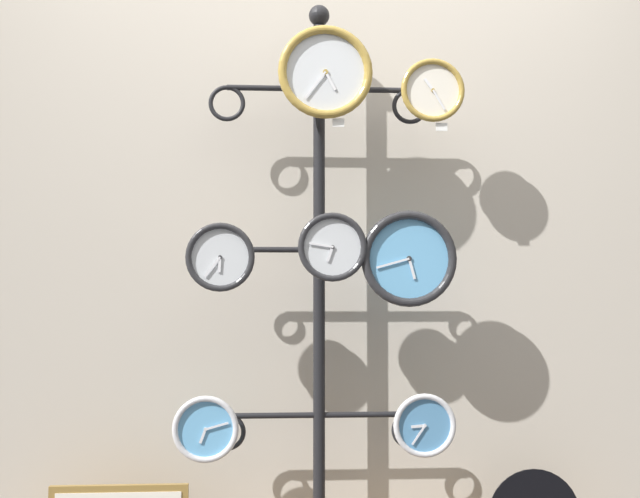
{
  "coord_description": "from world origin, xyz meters",
  "views": [
    {
      "loc": [
        -0.16,
        -2.21,
        0.97
      ],
      "look_at": [
        0.0,
        0.36,
        1.13
      ],
      "focal_mm": 42.0,
      "sensor_mm": 36.0,
      "label": 1
    }
  ],
  "objects_px": {
    "clock_top_center": "(325,72)",
    "clock_middle_left": "(220,257)",
    "clock_middle_center": "(332,247)",
    "clock_bottom_right": "(424,425)",
    "display_stand": "(319,361)",
    "clock_middle_right": "(409,259)",
    "clock_bottom_left": "(206,429)",
    "clock_top_right": "(432,91)"
  },
  "relations": [
    {
      "from": "clock_middle_left",
      "to": "clock_middle_right",
      "type": "height_order",
      "value": "clock_middle_right"
    },
    {
      "from": "display_stand",
      "to": "clock_middle_right",
      "type": "distance_m",
      "value": 0.47
    },
    {
      "from": "clock_top_center",
      "to": "clock_bottom_left",
      "type": "xyz_separation_m",
      "value": [
        -0.4,
        0.02,
        -1.2
      ]
    },
    {
      "from": "display_stand",
      "to": "clock_bottom_left",
      "type": "distance_m",
      "value": 0.45
    },
    {
      "from": "display_stand",
      "to": "clock_middle_right",
      "type": "height_order",
      "value": "display_stand"
    },
    {
      "from": "clock_middle_left",
      "to": "clock_bottom_right",
      "type": "xyz_separation_m",
      "value": [
        0.68,
        0.0,
        -0.56
      ]
    },
    {
      "from": "clock_top_center",
      "to": "clock_middle_left",
      "type": "height_order",
      "value": "clock_top_center"
    },
    {
      "from": "clock_top_right",
      "to": "clock_bottom_left",
      "type": "distance_m",
      "value": 1.39
    },
    {
      "from": "clock_top_center",
      "to": "clock_top_right",
      "type": "relative_size",
      "value": 1.45
    },
    {
      "from": "clock_bottom_right",
      "to": "display_stand",
      "type": "bearing_deg",
      "value": 162.9
    },
    {
      "from": "clock_bottom_left",
      "to": "display_stand",
      "type": "bearing_deg",
      "value": 12.65
    },
    {
      "from": "clock_top_center",
      "to": "clock_top_right",
      "type": "xyz_separation_m",
      "value": [
        0.38,
        0.03,
        -0.05
      ]
    },
    {
      "from": "clock_middle_center",
      "to": "clock_bottom_left",
      "type": "bearing_deg",
      "value": 176.75
    },
    {
      "from": "clock_bottom_left",
      "to": "clock_middle_left",
      "type": "bearing_deg",
      "value": -29.67
    },
    {
      "from": "clock_middle_center",
      "to": "clock_bottom_right",
      "type": "distance_m",
      "value": 0.67
    },
    {
      "from": "clock_top_right",
      "to": "clock_middle_left",
      "type": "relative_size",
      "value": 0.97
    },
    {
      "from": "clock_middle_right",
      "to": "clock_middle_left",
      "type": "bearing_deg",
      "value": -178.84
    },
    {
      "from": "clock_middle_left",
      "to": "clock_bottom_left",
      "type": "distance_m",
      "value": 0.57
    },
    {
      "from": "clock_middle_center",
      "to": "clock_bottom_right",
      "type": "height_order",
      "value": "clock_middle_center"
    },
    {
      "from": "clock_bottom_left",
      "to": "clock_top_center",
      "type": "bearing_deg",
      "value": -3.51
    },
    {
      "from": "display_stand",
      "to": "clock_top_center",
      "type": "distance_m",
      "value": 1.0
    },
    {
      "from": "clock_top_center",
      "to": "clock_middle_left",
      "type": "distance_m",
      "value": 0.73
    },
    {
      "from": "clock_middle_center",
      "to": "clock_middle_right",
      "type": "xyz_separation_m",
      "value": [
        0.26,
        0.01,
        -0.04
      ]
    },
    {
      "from": "display_stand",
      "to": "clock_bottom_right",
      "type": "height_order",
      "value": "display_stand"
    },
    {
      "from": "clock_top_center",
      "to": "clock_middle_left",
      "type": "relative_size",
      "value": 1.41
    },
    {
      "from": "clock_bottom_left",
      "to": "clock_bottom_right",
      "type": "height_order",
      "value": "clock_bottom_right"
    },
    {
      "from": "clock_middle_left",
      "to": "display_stand",
      "type": "bearing_deg",
      "value": 18.32
    },
    {
      "from": "display_stand",
      "to": "clock_top_center",
      "type": "height_order",
      "value": "display_stand"
    },
    {
      "from": "clock_bottom_right",
      "to": "clock_top_right",
      "type": "bearing_deg",
      "value": 30.02
    },
    {
      "from": "clock_middle_right",
      "to": "clock_bottom_left",
      "type": "distance_m",
      "value": 0.89
    },
    {
      "from": "clock_middle_right",
      "to": "clock_bottom_right",
      "type": "height_order",
      "value": "clock_middle_right"
    },
    {
      "from": "clock_middle_left",
      "to": "clock_bottom_right",
      "type": "distance_m",
      "value": 0.89
    },
    {
      "from": "display_stand",
      "to": "clock_top_center",
      "type": "xyz_separation_m",
      "value": [
        0.01,
        -0.11,
        0.99
      ]
    },
    {
      "from": "clock_top_right",
      "to": "clock_top_center",
      "type": "bearing_deg",
      "value": -175.63
    },
    {
      "from": "display_stand",
      "to": "clock_top_center",
      "type": "relative_size",
      "value": 6.19
    },
    {
      "from": "clock_middle_right",
      "to": "clock_bottom_left",
      "type": "bearing_deg",
      "value": 178.92
    },
    {
      "from": "clock_top_center",
      "to": "clock_top_right",
      "type": "bearing_deg",
      "value": 4.37
    },
    {
      "from": "clock_middle_right",
      "to": "clock_middle_center",
      "type": "bearing_deg",
      "value": -177.61
    },
    {
      "from": "display_stand",
      "to": "clock_middle_left",
      "type": "bearing_deg",
      "value": -161.68
    },
    {
      "from": "display_stand",
      "to": "clock_bottom_right",
      "type": "xyz_separation_m",
      "value": [
        0.35,
        -0.11,
        -0.21
      ]
    },
    {
      "from": "clock_middle_right",
      "to": "clock_bottom_right",
      "type": "relative_size",
      "value": 1.55
    },
    {
      "from": "clock_middle_left",
      "to": "clock_top_center",
      "type": "bearing_deg",
      "value": 0.23
    }
  ]
}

